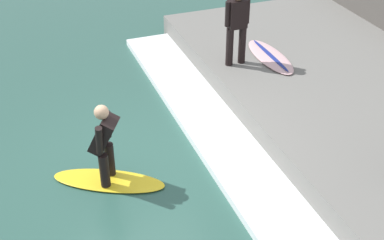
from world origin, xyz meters
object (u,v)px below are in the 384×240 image
at_px(surfboard_riding, 109,181).
at_px(surfer_riding, 104,140).
at_px(surfboard_waiting_near, 270,56).
at_px(surfer_waiting_near, 237,23).

distance_m(surfboard_riding, surfer_riding, 0.77).
height_order(surfboard_riding, surfer_riding, surfer_riding).
bearing_deg(surfboard_riding, surfer_riding, 90.00).
relative_size(surfboard_riding, surfboard_waiting_near, 1.07).
bearing_deg(surfer_riding, surfboard_waiting_near, 28.58).
relative_size(surfboard_riding, surfer_waiting_near, 1.20).
bearing_deg(surfer_riding, surfer_waiting_near, 34.48).
bearing_deg(surfer_waiting_near, surfboard_waiting_near, -1.53).
height_order(surfer_waiting_near, surfboard_waiting_near, surfer_waiting_near).
distance_m(surfboard_riding, surfboard_waiting_near, 4.50).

